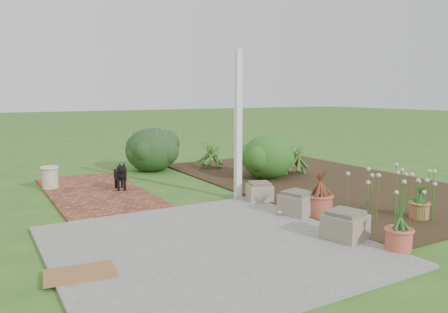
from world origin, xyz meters
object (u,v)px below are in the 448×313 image
black_dog (120,174)px  cream_ceramic_urn (50,178)px  stone_trough_near (345,226)px  evergreen_shrub (268,156)px

black_dog → cream_ceramic_urn: bearing=149.4°
stone_trough_near → black_dog: black_dog is taller
black_dog → evergreen_shrub: size_ratio=0.51×
cream_ceramic_urn → evergreen_shrub: evergreen_shrub is taller
stone_trough_near → cream_ceramic_urn: bearing=118.7°
stone_trough_near → evergreen_shrub: evergreen_shrub is taller
cream_ceramic_urn → black_dog: bearing=-36.8°
stone_trough_near → black_dog: bearing=111.1°
stone_trough_near → cream_ceramic_urn: size_ratio=1.13×
stone_trough_near → cream_ceramic_urn: 5.50m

